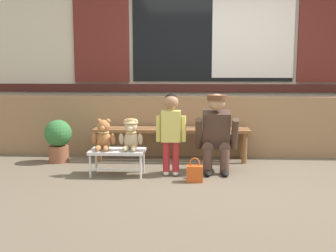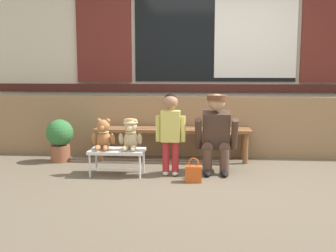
{
  "view_description": "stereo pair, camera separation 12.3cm",
  "coord_description": "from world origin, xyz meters",
  "px_view_note": "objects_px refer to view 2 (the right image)",
  "views": [
    {
      "loc": [
        -0.32,
        -4.4,
        1.23
      ],
      "look_at": [
        -0.59,
        0.48,
        0.55
      ],
      "focal_mm": 43.52,
      "sensor_mm": 36.0,
      "label": 1
    },
    {
      "loc": [
        -0.2,
        -4.39,
        1.23
      ],
      "look_at": [
        -0.59,
        0.48,
        0.55
      ],
      "focal_mm": 43.52,
      "sensor_mm": 36.0,
      "label": 2
    }
  ],
  "objects_px": {
    "teddy_bear_plain": "(103,136)",
    "handbag_on_ground": "(193,173)",
    "wooden_bench_long": "(173,133)",
    "small_display_bench": "(117,152)",
    "potted_plant": "(60,138)",
    "child_standing": "(171,125)",
    "teddy_bear_with_hat": "(130,135)",
    "adult_crouching": "(217,133)"
  },
  "relations": [
    {
      "from": "teddy_bear_with_hat",
      "to": "adult_crouching",
      "type": "relative_size",
      "value": 0.38
    },
    {
      "from": "child_standing",
      "to": "handbag_on_ground",
      "type": "relative_size",
      "value": 3.52
    },
    {
      "from": "wooden_bench_long",
      "to": "small_display_bench",
      "type": "height_order",
      "value": "wooden_bench_long"
    },
    {
      "from": "handbag_on_ground",
      "to": "potted_plant",
      "type": "xyz_separation_m",
      "value": [
        -1.81,
        0.87,
        0.23
      ]
    },
    {
      "from": "adult_crouching",
      "to": "small_display_bench",
      "type": "bearing_deg",
      "value": -171.24
    },
    {
      "from": "teddy_bear_plain",
      "to": "teddy_bear_with_hat",
      "type": "xyz_separation_m",
      "value": [
        0.32,
        0.0,
        0.01
      ]
    },
    {
      "from": "teddy_bear_plain",
      "to": "potted_plant",
      "type": "xyz_separation_m",
      "value": [
        -0.75,
        0.62,
        -0.14
      ]
    },
    {
      "from": "teddy_bear_plain",
      "to": "potted_plant",
      "type": "distance_m",
      "value": 0.98
    },
    {
      "from": "child_standing",
      "to": "potted_plant",
      "type": "height_order",
      "value": "child_standing"
    },
    {
      "from": "teddy_bear_with_hat",
      "to": "child_standing",
      "type": "relative_size",
      "value": 0.38
    },
    {
      "from": "wooden_bench_long",
      "to": "handbag_on_ground",
      "type": "xyz_separation_m",
      "value": [
        0.31,
        -1.08,
        -0.28
      ]
    },
    {
      "from": "potted_plant",
      "to": "child_standing",
      "type": "bearing_deg",
      "value": -21.38
    },
    {
      "from": "wooden_bench_long",
      "to": "handbag_on_ground",
      "type": "distance_m",
      "value": 1.16
    },
    {
      "from": "small_display_bench",
      "to": "teddy_bear_with_hat",
      "type": "relative_size",
      "value": 1.76
    },
    {
      "from": "small_display_bench",
      "to": "potted_plant",
      "type": "height_order",
      "value": "potted_plant"
    },
    {
      "from": "wooden_bench_long",
      "to": "adult_crouching",
      "type": "xyz_separation_m",
      "value": [
        0.57,
        -0.65,
        0.11
      ]
    },
    {
      "from": "adult_crouching",
      "to": "potted_plant",
      "type": "height_order",
      "value": "adult_crouching"
    },
    {
      "from": "adult_crouching",
      "to": "child_standing",
      "type": "bearing_deg",
      "value": -164.01
    },
    {
      "from": "small_display_bench",
      "to": "child_standing",
      "type": "xyz_separation_m",
      "value": [
        0.63,
        0.02,
        0.33
      ]
    },
    {
      "from": "wooden_bench_long",
      "to": "child_standing",
      "type": "xyz_separation_m",
      "value": [
        0.03,
        -0.81,
        0.22
      ]
    },
    {
      "from": "wooden_bench_long",
      "to": "child_standing",
      "type": "relative_size",
      "value": 2.19
    },
    {
      "from": "wooden_bench_long",
      "to": "teddy_bear_plain",
      "type": "distance_m",
      "value": 1.12
    },
    {
      "from": "child_standing",
      "to": "potted_plant",
      "type": "distance_m",
      "value": 1.67
    },
    {
      "from": "wooden_bench_long",
      "to": "teddy_bear_with_hat",
      "type": "relative_size",
      "value": 5.78
    },
    {
      "from": "teddy_bear_plain",
      "to": "potted_plant",
      "type": "relative_size",
      "value": 0.64
    },
    {
      "from": "adult_crouching",
      "to": "potted_plant",
      "type": "bearing_deg",
      "value": 167.88
    },
    {
      "from": "teddy_bear_plain",
      "to": "small_display_bench",
      "type": "bearing_deg",
      "value": -0.51
    },
    {
      "from": "teddy_bear_plain",
      "to": "adult_crouching",
      "type": "bearing_deg",
      "value": 7.66
    },
    {
      "from": "teddy_bear_with_hat",
      "to": "handbag_on_ground",
      "type": "bearing_deg",
      "value": -18.76
    },
    {
      "from": "wooden_bench_long",
      "to": "child_standing",
      "type": "distance_m",
      "value": 0.84
    },
    {
      "from": "potted_plant",
      "to": "teddy_bear_plain",
      "type": "bearing_deg",
      "value": -39.86
    },
    {
      "from": "wooden_bench_long",
      "to": "teddy_bear_plain",
      "type": "bearing_deg",
      "value": -132.29
    },
    {
      "from": "teddy_bear_with_hat",
      "to": "teddy_bear_plain",
      "type": "bearing_deg",
      "value": -179.87
    },
    {
      "from": "teddy_bear_plain",
      "to": "handbag_on_ground",
      "type": "xyz_separation_m",
      "value": [
        1.06,
        -0.25,
        -0.37
      ]
    },
    {
      "from": "child_standing",
      "to": "adult_crouching",
      "type": "bearing_deg",
      "value": 15.99
    },
    {
      "from": "wooden_bench_long",
      "to": "handbag_on_ground",
      "type": "relative_size",
      "value": 7.72
    },
    {
      "from": "small_display_bench",
      "to": "teddy_bear_plain",
      "type": "height_order",
      "value": "teddy_bear_plain"
    },
    {
      "from": "adult_crouching",
      "to": "handbag_on_ground",
      "type": "distance_m",
      "value": 0.63
    },
    {
      "from": "adult_crouching",
      "to": "handbag_on_ground",
      "type": "xyz_separation_m",
      "value": [
        -0.27,
        -0.43,
        -0.38
      ]
    },
    {
      "from": "wooden_bench_long",
      "to": "teddy_bear_with_hat",
      "type": "distance_m",
      "value": 0.94
    },
    {
      "from": "small_display_bench",
      "to": "potted_plant",
      "type": "distance_m",
      "value": 1.1
    },
    {
      "from": "handbag_on_ground",
      "to": "child_standing",
      "type": "bearing_deg",
      "value": 135.0
    }
  ]
}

